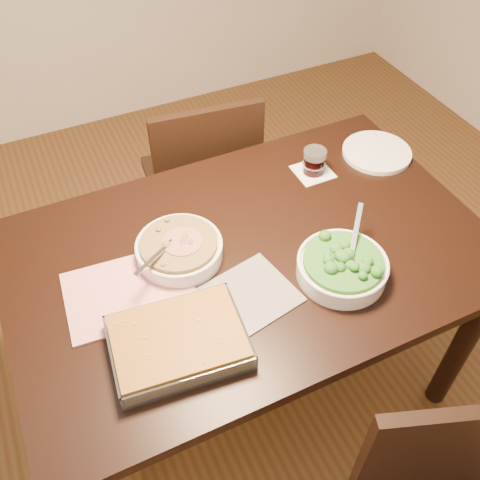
% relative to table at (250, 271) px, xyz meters
% --- Properties ---
extents(ground, '(4.00, 4.00, 0.00)m').
position_rel_table_xyz_m(ground, '(0.00, 0.00, -0.65)').
color(ground, '#4F2D16').
rests_on(ground, ground).
extents(table, '(1.40, 0.90, 0.75)m').
position_rel_table_xyz_m(table, '(0.00, 0.00, 0.00)').
color(table, black).
rests_on(table, ground).
extents(magazine_a, '(0.36, 0.28, 0.01)m').
position_rel_table_xyz_m(magazine_a, '(-0.37, 0.00, 0.10)').
color(magazine_a, '#B83442').
rests_on(magazine_a, table).
extents(magazine_b, '(0.33, 0.26, 0.01)m').
position_rel_table_xyz_m(magazine_b, '(-0.11, -0.15, 0.10)').
color(magazine_b, '#23232A').
rests_on(magazine_b, table).
extents(coaster, '(0.12, 0.12, 0.00)m').
position_rel_table_xyz_m(coaster, '(0.35, 0.23, 0.10)').
color(coaster, white).
rests_on(coaster, table).
extents(stew_bowl, '(0.25, 0.25, 0.09)m').
position_rel_table_xyz_m(stew_bowl, '(-0.20, 0.06, 0.13)').
color(stew_bowl, white).
rests_on(stew_bowl, table).
extents(broccoli_bowl, '(0.25, 0.25, 0.10)m').
position_rel_table_xyz_m(broccoli_bowl, '(0.19, -0.19, 0.13)').
color(broccoli_bowl, white).
rests_on(broccoli_bowl, table).
extents(baking_dish, '(0.35, 0.28, 0.06)m').
position_rel_table_xyz_m(baking_dish, '(-0.31, -0.22, 0.12)').
color(baking_dish, silver).
rests_on(baking_dish, table).
extents(wine_tumbler, '(0.08, 0.08, 0.09)m').
position_rel_table_xyz_m(wine_tumbler, '(0.35, 0.23, 0.14)').
color(wine_tumbler, black).
rests_on(wine_tumbler, coaster).
extents(dinner_plate, '(0.24, 0.24, 0.02)m').
position_rel_table_xyz_m(dinner_plate, '(0.60, 0.22, 0.10)').
color(dinner_plate, white).
rests_on(dinner_plate, table).
extents(chair_far, '(0.46, 0.46, 0.89)m').
position_rel_table_xyz_m(chair_far, '(0.10, 0.64, -0.16)').
color(chair_far, black).
rests_on(chair_far, ground).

